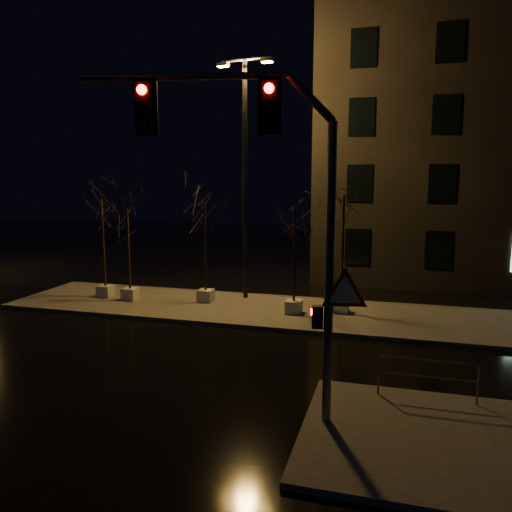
% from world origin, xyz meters
% --- Properties ---
extents(ground, '(90.00, 90.00, 0.00)m').
position_xyz_m(ground, '(0.00, 0.00, 0.00)').
color(ground, black).
rests_on(ground, ground).
extents(median, '(22.00, 5.00, 0.15)m').
position_xyz_m(median, '(0.00, 6.00, 0.07)').
color(median, '#484440').
rests_on(median, ground).
extents(sidewalk_corner, '(7.00, 5.00, 0.15)m').
position_xyz_m(sidewalk_corner, '(7.50, -3.50, 0.07)').
color(sidewalk_corner, '#484440').
rests_on(sidewalk_corner, ground).
extents(tree_0, '(1.80, 1.80, 4.78)m').
position_xyz_m(tree_0, '(-7.36, 6.10, 3.78)').
color(tree_0, '#B5B2A9').
rests_on(tree_0, median).
extents(tree_1, '(1.80, 1.80, 4.33)m').
position_xyz_m(tree_1, '(-5.90, 5.87, 3.44)').
color(tree_1, '#B5B2A9').
rests_on(tree_1, median).
extents(tree_2, '(1.80, 1.80, 4.61)m').
position_xyz_m(tree_2, '(-2.40, 6.52, 3.65)').
color(tree_2, '#B5B2A9').
rests_on(tree_2, median).
extents(tree_3, '(1.80, 1.80, 4.53)m').
position_xyz_m(tree_3, '(1.90, 5.65, 3.59)').
color(tree_3, '#B5B2A9').
rests_on(tree_3, median).
extents(tree_4, '(1.80, 1.80, 5.07)m').
position_xyz_m(tree_4, '(3.80, 6.29, 4.00)').
color(tree_4, '#B5B2A9').
rests_on(tree_4, median).
extents(traffic_signal_mast, '(6.35, 1.38, 7.88)m').
position_xyz_m(traffic_signal_mast, '(3.25, -3.60, 5.33)').
color(traffic_signal_mast, '#55575D').
rests_on(traffic_signal_mast, sidewalk_corner).
extents(streetlight_main, '(2.72, 0.67, 10.86)m').
position_xyz_m(streetlight_main, '(-0.87, 7.78, 6.42)').
color(streetlight_main, black).
rests_on(streetlight_main, median).
extents(guard_rail_a, '(2.47, 0.06, 1.07)m').
position_xyz_m(guard_rail_a, '(6.83, -1.50, 0.85)').
color(guard_rail_a, '#55575D').
rests_on(guard_rail_a, sidewalk_corner).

